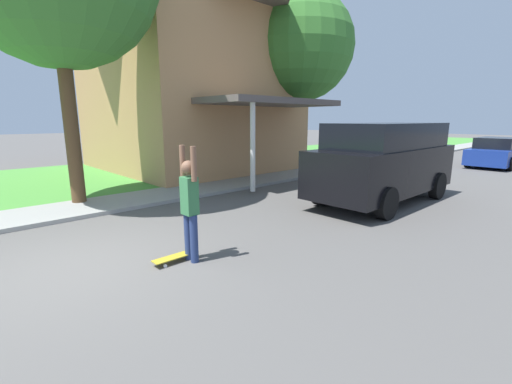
{
  "coord_description": "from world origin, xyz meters",
  "views": [
    {
      "loc": [
        5.67,
        -1.34,
        2.28
      ],
      "look_at": [
        0.91,
        3.1,
        0.9
      ],
      "focal_mm": 24.0,
      "sensor_mm": 36.0,
      "label": 1
    }
  ],
  "objects_px": {
    "suv_parked": "(385,161)",
    "car_down_street": "(496,153)",
    "lawn_tree_far": "(299,47)",
    "skateboard": "(175,257)",
    "skateboarder": "(190,203)"
  },
  "relations": [
    {
      "from": "suv_parked",
      "to": "car_down_street",
      "type": "height_order",
      "value": "suv_parked"
    },
    {
      "from": "car_down_street",
      "to": "lawn_tree_far",
      "type": "bearing_deg",
      "value": -127.19
    },
    {
      "from": "suv_parked",
      "to": "car_down_street",
      "type": "xyz_separation_m",
      "value": [
        0.22,
        11.1,
        -0.49
      ]
    },
    {
      "from": "suv_parked",
      "to": "car_down_street",
      "type": "bearing_deg",
      "value": 88.88
    },
    {
      "from": "lawn_tree_far",
      "to": "suv_parked",
      "type": "distance_m",
      "value": 7.84
    },
    {
      "from": "lawn_tree_far",
      "to": "suv_parked",
      "type": "relative_size",
      "value": 1.52
    },
    {
      "from": "car_down_street",
      "to": "skateboard",
      "type": "relative_size",
      "value": 5.49
    },
    {
      "from": "skateboarder",
      "to": "skateboard",
      "type": "xyz_separation_m",
      "value": [
        -0.14,
        -0.23,
        -0.89
      ]
    },
    {
      "from": "suv_parked",
      "to": "lawn_tree_far",
      "type": "bearing_deg",
      "value": 151.74
    },
    {
      "from": "lawn_tree_far",
      "to": "skateboard",
      "type": "xyz_separation_m",
      "value": [
        5.56,
        -9.56,
        -5.29
      ]
    },
    {
      "from": "car_down_street",
      "to": "skateboarder",
      "type": "distance_m",
      "value": 17.31
    },
    {
      "from": "skateboarder",
      "to": "suv_parked",
      "type": "bearing_deg",
      "value": 88.81
    },
    {
      "from": "car_down_street",
      "to": "skateboard",
      "type": "distance_m",
      "value": 17.55
    },
    {
      "from": "skateboard",
      "to": "suv_parked",
      "type": "bearing_deg",
      "value": 87.62
    },
    {
      "from": "suv_parked",
      "to": "car_down_street",
      "type": "relative_size",
      "value": 1.2
    }
  ]
}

